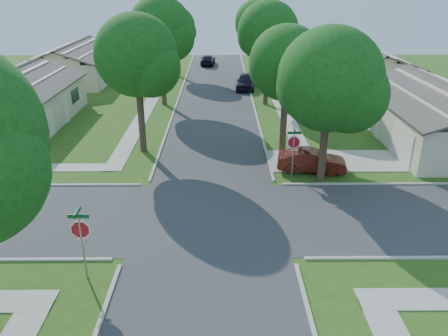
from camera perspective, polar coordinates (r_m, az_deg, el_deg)
ground at (r=21.54m, az=-1.82°, el=-6.37°), size 100.00×100.00×0.00m
road_ns at (r=21.53m, az=-1.82°, el=-6.36°), size 7.00×100.00×0.02m
sidewalk_ne at (r=46.28m, az=6.57°, el=9.92°), size 1.20×40.00×0.04m
sidewalk_nw at (r=46.42m, az=-8.78°, el=9.84°), size 1.20×40.00×0.04m
driveway at (r=28.86m, az=14.38°, el=0.95°), size 8.80×3.60×0.05m
stop_sign_sw at (r=17.26m, az=-18.21°, el=-8.02°), size 1.05×0.80×2.98m
stop_sign_ne at (r=25.29m, az=9.08°, el=3.07°), size 1.05×0.80×2.98m
tree_e_near at (r=28.46m, az=8.29°, el=12.95°), size 4.97×4.80×8.28m
tree_e_mid at (r=40.16m, az=5.85°, el=16.94°), size 5.59×5.40×9.21m
tree_e_far at (r=53.07m, az=4.33°, el=18.25°), size 5.17×5.00×8.72m
tree_w_near at (r=28.54m, az=-11.22°, el=13.75°), size 5.38×5.20×8.97m
tree_w_mid at (r=40.25m, az=-8.20°, el=17.19°), size 5.80×5.60×9.56m
tree_w_far at (r=53.20m, az=-6.34°, el=17.68°), size 4.76×4.60×8.04m
tree_ne_corner at (r=24.17m, az=13.75°, el=10.57°), size 5.80×5.60×8.66m
house_ne_near at (r=34.70m, az=26.16°, el=5.65°), size 8.42×13.60×4.23m
house_ne_far at (r=50.96m, az=17.61°, el=11.97°), size 8.42×13.60×4.23m
house_nw_near at (r=38.62m, az=-25.99°, el=7.30°), size 8.42×13.60×4.23m
house_nw_far at (r=54.09m, az=-18.68°, el=12.45°), size 8.42×13.60×4.23m
car_driveway at (r=26.75m, az=11.38°, el=0.92°), size 4.25×2.03×1.34m
car_curb_east at (r=46.98m, az=2.87°, el=11.23°), size 2.44×4.91×1.61m
car_curb_west at (r=60.99m, az=-2.13°, el=13.91°), size 2.05×4.54×1.29m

